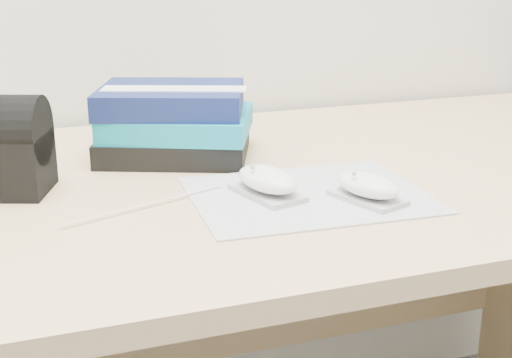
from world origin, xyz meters
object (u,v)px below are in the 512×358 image
object	(u,v)px
mouse_rear	(267,182)
book_stack	(175,122)
desk	(244,292)
mouse_front	(368,187)

from	to	relation	value
mouse_rear	book_stack	bearing A→B (deg)	106.26
mouse_rear	desk	bearing A→B (deg)	82.73
desk	mouse_rear	distance (m)	0.31
mouse_rear	mouse_front	size ratio (longest dim) A/B	1.06
mouse_rear	book_stack	world-z (taller)	book_stack
mouse_rear	mouse_front	xyz separation A→B (m)	(0.12, -0.06, -0.00)
mouse_front	mouse_rear	bearing A→B (deg)	152.35
desk	mouse_front	size ratio (longest dim) A/B	13.76
book_stack	desk	bearing A→B (deg)	-37.07
mouse_front	book_stack	world-z (taller)	book_stack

